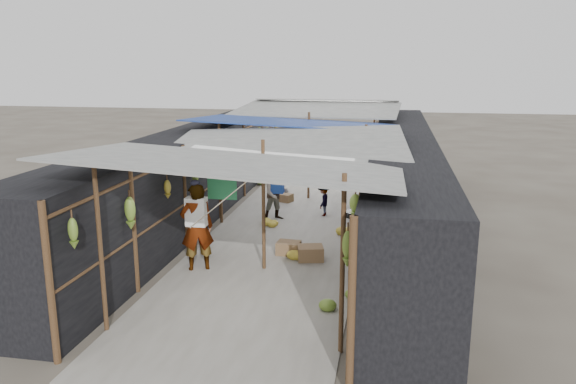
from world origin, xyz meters
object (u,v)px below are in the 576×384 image
Objects in this scene: shopper_blue at (276,194)px; vendor_seated at (323,201)px; black_basin at (356,215)px; vendor_elderly at (197,227)px; crate_near at (289,248)px.

vendor_seated is (1.17, 0.57, -0.27)m from shopper_blue.
black_basin is 2.20m from shopper_blue.
black_basin is 0.31× the size of vendor_elderly.
crate_near is at bearing -102.56° from shopper_blue.
black_basin is at bearing -13.69° from shopper_blue.
vendor_seated is at bearing -3.92° from shopper_blue.
crate_near is 2.13m from vendor_elderly.
vendor_seated reaches higher than crate_near.
shopper_blue is at bearing -163.98° from black_basin.
black_basin is at bearing 72.95° from crate_near.
vendor_seated is at bearing 87.29° from crate_near.
vendor_seated is at bearing -178.88° from black_basin.
vendor_elderly is 3.92m from shopper_blue.
crate_near is 3.44m from black_basin.
vendor_elderly reaches higher than vendor_seated.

